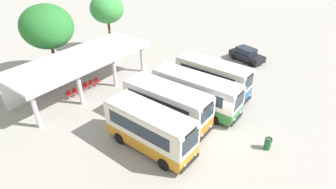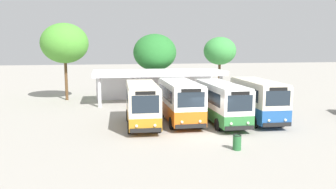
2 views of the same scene
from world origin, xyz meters
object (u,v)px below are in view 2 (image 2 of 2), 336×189
(waiting_chair_middle_seat, at_px, (151,98))
(city_bus_nearest_orange, at_px, (142,103))
(city_bus_fourth_amber, at_px, (258,99))
(litter_bin_apron, at_px, (237,142))
(waiting_chair_fourth_seat, at_px, (157,98))
(waiting_chair_fifth_seat, at_px, (163,98))
(waiting_chair_far_end_seat, at_px, (169,97))
(city_bus_second_in_row, at_px, (180,100))
(waiting_chair_end_by_column, at_px, (139,98))
(city_bus_middle_cream, at_px, (221,101))
(waiting_chair_second_from_end, at_px, (145,98))

(waiting_chair_middle_seat, bearing_deg, city_bus_nearest_orange, -101.34)
(city_bus_fourth_amber, distance_m, litter_bin_apron, 8.26)
(city_bus_nearest_orange, relative_size, city_bus_fourth_amber, 0.96)
(waiting_chair_fourth_seat, height_order, litter_bin_apron, litter_bin_apron)
(waiting_chair_middle_seat, xyz_separation_m, litter_bin_apron, (2.70, -17.00, -0.07))
(city_bus_fourth_amber, xyz_separation_m, waiting_chair_middle_seat, (-7.18, 10.19, -1.28))
(waiting_chair_fifth_seat, relative_size, waiting_chair_far_end_seat, 1.00)
(city_bus_second_in_row, distance_m, waiting_chair_far_end_seat, 9.51)
(city_bus_second_in_row, xyz_separation_m, waiting_chair_far_end_seat, (0.91, 9.39, -1.26))
(city_bus_second_in_row, bearing_deg, waiting_chair_end_by_column, 103.80)
(city_bus_nearest_orange, relative_size, waiting_chair_far_end_seat, 7.98)
(waiting_chair_middle_seat, relative_size, waiting_chair_fifth_seat, 1.00)
(city_bus_fourth_amber, xyz_separation_m, waiting_chair_fifth_seat, (-5.89, 10.18, -1.28))
(city_bus_middle_cream, relative_size, waiting_chair_far_end_seat, 9.16)
(city_bus_middle_cream, xyz_separation_m, waiting_chair_fourth_seat, (-3.46, 10.29, -1.21))
(city_bus_second_in_row, bearing_deg, waiting_chair_fifth_seat, 88.39)
(waiting_chair_second_from_end, bearing_deg, litter_bin_apron, -78.87)
(waiting_chair_fourth_seat, relative_size, litter_bin_apron, 0.96)
(waiting_chair_fifth_seat, bearing_deg, city_bus_second_in_row, -91.61)
(waiting_chair_fifth_seat, xyz_separation_m, waiting_chair_far_end_seat, (0.65, -0.03, 0.00))
(waiting_chair_end_by_column, xyz_separation_m, waiting_chair_far_end_seat, (3.24, -0.09, 0.00))
(waiting_chair_second_from_end, height_order, waiting_chair_far_end_seat, same)
(city_bus_fourth_amber, xyz_separation_m, waiting_chair_second_from_end, (-7.83, 10.21, -1.28))
(waiting_chair_second_from_end, bearing_deg, city_bus_second_in_row, -79.93)
(waiting_chair_end_by_column, bearing_deg, waiting_chair_fifth_seat, -1.27)
(waiting_chair_middle_seat, bearing_deg, city_bus_fourth_amber, -54.81)
(waiting_chair_end_by_column, xyz_separation_m, waiting_chair_middle_seat, (1.30, -0.05, 0.00))
(waiting_chair_fourth_seat, height_order, waiting_chair_fifth_seat, same)
(city_bus_second_in_row, xyz_separation_m, waiting_chair_second_from_end, (-1.68, 9.45, -1.26))
(waiting_chair_end_by_column, xyz_separation_m, waiting_chair_second_from_end, (0.65, -0.03, 0.00))
(litter_bin_apron, bearing_deg, city_bus_middle_cream, 78.32)
(waiting_chair_middle_seat, relative_size, waiting_chair_far_end_seat, 1.00)
(city_bus_second_in_row, relative_size, litter_bin_apron, 8.01)
(city_bus_fourth_amber, distance_m, waiting_chair_fifth_seat, 11.83)
(waiting_chair_end_by_column, bearing_deg, waiting_chair_far_end_seat, -1.52)
(waiting_chair_middle_seat, bearing_deg, litter_bin_apron, -80.97)
(waiting_chair_middle_seat, distance_m, litter_bin_apron, 17.21)
(city_bus_second_in_row, relative_size, waiting_chair_fifth_seat, 8.38)
(waiting_chair_second_from_end, bearing_deg, waiting_chair_fourth_seat, 3.07)
(waiting_chair_fifth_seat, bearing_deg, city_bus_nearest_orange, -108.15)
(city_bus_second_in_row, relative_size, waiting_chair_far_end_seat, 8.38)
(city_bus_nearest_orange, relative_size, city_bus_middle_cream, 0.87)
(city_bus_nearest_orange, bearing_deg, waiting_chair_end_by_column, 85.81)
(waiting_chair_end_by_column, distance_m, waiting_chair_fourth_seat, 1.94)
(litter_bin_apron, bearing_deg, waiting_chair_end_by_column, 103.20)
(city_bus_middle_cream, xyz_separation_m, waiting_chair_second_from_end, (-4.75, 10.22, -1.21))
(waiting_chair_middle_seat, height_order, waiting_chair_fourth_seat, same)
(city_bus_nearest_orange, distance_m, city_bus_fourth_amber, 9.23)
(city_bus_fourth_amber, height_order, waiting_chair_fifth_seat, city_bus_fourth_amber)
(city_bus_nearest_orange, distance_m, waiting_chair_second_from_end, 10.40)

